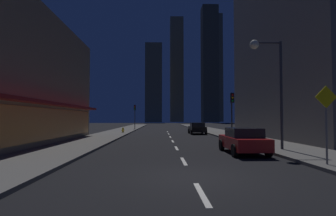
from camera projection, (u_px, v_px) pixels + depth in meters
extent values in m
cube|color=black|center=(167.00, 131.00, 40.79)|extent=(78.00, 136.00, 0.10)
cube|color=#605E59|center=(211.00, 130.00, 41.01)|extent=(4.00, 76.00, 0.15)
cube|color=#605E59|center=(122.00, 131.00, 40.58)|extent=(4.00, 76.00, 0.15)
cube|color=silver|center=(202.00, 194.00, 6.84)|extent=(0.16, 2.20, 0.01)
cube|color=silver|center=(184.00, 161.00, 12.03)|extent=(0.16, 2.20, 0.01)
cube|color=silver|center=(177.00, 148.00, 17.22)|extent=(0.16, 2.20, 0.01)
cube|color=silver|center=(173.00, 141.00, 22.42)|extent=(0.16, 2.20, 0.01)
cube|color=silver|center=(170.00, 137.00, 27.61)|extent=(0.16, 2.20, 0.01)
cube|color=silver|center=(169.00, 134.00, 32.80)|extent=(0.16, 2.20, 0.01)
cube|color=silver|center=(167.00, 132.00, 38.00)|extent=(0.16, 2.20, 0.01)
cube|color=#D88C3F|center=(55.00, 123.00, 19.65)|extent=(0.10, 17.66, 2.20)
cube|color=maroon|center=(61.00, 105.00, 19.72)|extent=(0.90, 18.26, 0.20)
cube|color=slate|center=(318.00, 29.00, 25.68)|extent=(11.00, 20.00, 21.67)
cube|color=brown|center=(154.00, 83.00, 128.02)|extent=(8.14, 7.40, 38.47)
cube|color=#5F5A47|center=(177.00, 70.00, 144.50)|extent=(7.17, 6.88, 57.66)
cube|color=#433F32|center=(210.00, 64.00, 126.46)|extent=(7.65, 7.00, 56.42)
cube|color=#534E3E|center=(215.00, 68.00, 154.37)|extent=(7.36, 8.91, 63.11)
cube|color=#B21919|center=(243.00, 143.00, 14.75)|extent=(1.80, 4.20, 0.65)
cube|color=black|center=(244.00, 133.00, 14.58)|extent=(1.64, 2.00, 0.55)
cylinder|color=black|center=(222.00, 145.00, 16.11)|extent=(0.22, 0.68, 0.68)
cylinder|color=black|center=(250.00, 145.00, 16.17)|extent=(0.22, 0.68, 0.68)
cylinder|color=black|center=(235.00, 151.00, 13.32)|extent=(0.22, 0.68, 0.68)
cylinder|color=black|center=(269.00, 150.00, 13.37)|extent=(0.22, 0.68, 0.68)
sphere|color=white|center=(224.00, 139.00, 16.79)|extent=(0.18, 0.18, 0.18)
sphere|color=white|center=(241.00, 139.00, 16.82)|extent=(0.18, 0.18, 0.18)
cube|color=black|center=(197.00, 129.00, 32.97)|extent=(1.80, 4.20, 0.65)
cube|color=black|center=(197.00, 125.00, 32.79)|extent=(1.64, 2.00, 0.55)
cylinder|color=black|center=(189.00, 131.00, 34.33)|extent=(0.22, 0.68, 0.68)
cylinder|color=black|center=(202.00, 131.00, 34.38)|extent=(0.22, 0.68, 0.68)
cylinder|color=black|center=(191.00, 132.00, 31.53)|extent=(0.22, 0.68, 0.68)
cylinder|color=black|center=(206.00, 132.00, 31.59)|extent=(0.22, 0.68, 0.68)
sphere|color=white|center=(191.00, 128.00, 35.00)|extent=(0.18, 0.18, 0.18)
sphere|color=white|center=(199.00, 128.00, 35.03)|extent=(0.18, 0.18, 0.18)
cylinder|color=gold|center=(123.00, 130.00, 33.78)|extent=(0.22, 0.22, 0.55)
sphere|color=gold|center=(123.00, 128.00, 33.79)|extent=(0.21, 0.21, 0.21)
cylinder|color=gold|center=(123.00, 132.00, 33.77)|extent=(0.30, 0.30, 0.06)
cylinder|color=gold|center=(122.00, 130.00, 33.78)|extent=(0.10, 0.10, 0.10)
cylinder|color=gold|center=(124.00, 130.00, 33.79)|extent=(0.10, 0.10, 0.10)
cylinder|color=#2D2D2D|center=(232.00, 115.00, 23.92)|extent=(0.12, 0.12, 4.20)
cube|color=black|center=(232.00, 98.00, 23.79)|extent=(0.32, 0.24, 0.90)
sphere|color=red|center=(233.00, 95.00, 23.67)|extent=(0.18, 0.18, 0.18)
sphere|color=#F2B20C|center=(233.00, 98.00, 23.66)|extent=(0.18, 0.18, 0.18)
sphere|color=#19D833|center=(233.00, 101.00, 23.65)|extent=(0.18, 0.18, 0.18)
cylinder|color=#2D2D2D|center=(135.00, 117.00, 45.64)|extent=(0.12, 0.12, 4.20)
cube|color=black|center=(135.00, 108.00, 45.50)|extent=(0.32, 0.24, 0.90)
sphere|color=red|center=(135.00, 106.00, 45.38)|extent=(0.18, 0.18, 0.18)
sphere|color=#F2B20C|center=(135.00, 108.00, 45.37)|extent=(0.18, 0.18, 0.18)
sphere|color=#19D833|center=(135.00, 109.00, 45.36)|extent=(0.18, 0.18, 0.18)
cylinder|color=#38383D|center=(281.00, 95.00, 15.67)|extent=(0.16, 0.16, 6.50)
cylinder|color=#38383D|center=(267.00, 43.00, 15.77)|extent=(1.60, 0.12, 0.12)
sphere|color=#FCF7CC|center=(254.00, 44.00, 15.74)|extent=(0.56, 0.56, 0.56)
cylinder|color=slate|center=(326.00, 134.00, 10.47)|extent=(0.08, 0.08, 2.40)
cube|color=yellow|center=(326.00, 97.00, 10.50)|extent=(0.91, 0.03, 0.91)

